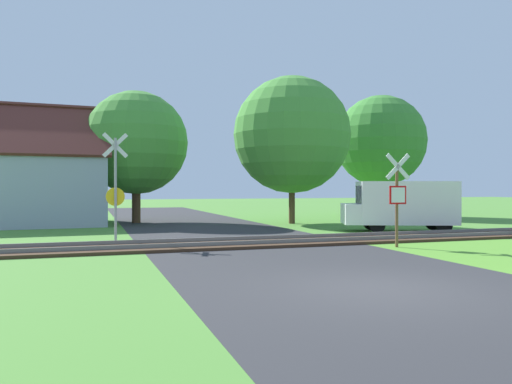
% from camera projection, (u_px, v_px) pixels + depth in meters
% --- Properties ---
extents(ground_plane, '(160.00, 160.00, 0.00)m').
position_uv_depth(ground_plane, '(379.00, 289.00, 9.58)').
color(ground_plane, '#4C8433').
extents(road_asphalt, '(7.46, 80.00, 0.01)m').
position_uv_depth(road_asphalt, '(331.00, 272.00, 11.48)').
color(road_asphalt, '#2D2D30').
rests_on(road_asphalt, ground).
extents(rail_track, '(60.00, 2.60, 0.22)m').
position_uv_depth(rail_track, '(251.00, 243.00, 17.12)').
color(rail_track, '#422D1E').
rests_on(rail_track, ground).
extents(stop_sign_near, '(0.88, 0.16, 3.08)m').
position_uv_depth(stop_sign_near, '(397.00, 195.00, 16.32)').
color(stop_sign_near, brown).
rests_on(stop_sign_near, ground).
extents(crossing_sign_far, '(0.88, 0.14, 3.87)m').
position_uv_depth(crossing_sign_far, '(115.00, 184.00, 17.24)').
color(crossing_sign_far, '#9E9EA5').
rests_on(crossing_sign_far, ground).
extents(house, '(8.31, 7.18, 6.43)m').
position_uv_depth(house, '(28.00, 187.00, 26.21)').
color(house, '#99A3B7').
rests_on(house, ground).
extents(tree_far, '(6.20, 6.20, 8.29)m').
position_uv_depth(tree_far, '(380.00, 141.00, 34.18)').
color(tree_far, '#513823').
rests_on(tree_far, ground).
extents(tree_center, '(5.77, 5.77, 7.37)m').
position_uv_depth(tree_center, '(136.00, 143.00, 27.91)').
color(tree_center, '#513823').
rests_on(tree_center, ground).
extents(tree_right, '(6.39, 6.39, 8.05)m').
position_uv_depth(tree_right, '(292.00, 135.00, 27.28)').
color(tree_right, '#513823').
rests_on(tree_right, ground).
extents(mail_truck, '(5.24, 3.49, 2.24)m').
position_uv_depth(mail_truck, '(402.00, 204.00, 22.28)').
color(mail_truck, white).
rests_on(mail_truck, ground).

